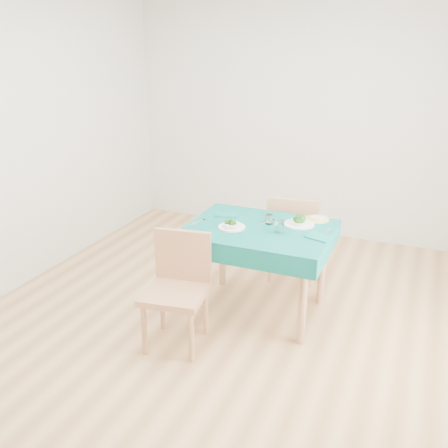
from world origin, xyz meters
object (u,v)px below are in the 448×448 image
at_px(chair_near, 174,279).
at_px(side_plate, 317,219).
at_px(bowl_far, 299,220).
at_px(table, 258,270).
at_px(bowl_near, 232,224).
at_px(chair_far, 295,220).

distance_m(chair_near, side_plate, 1.34).
relative_size(bowl_far, side_plate, 1.20).
distance_m(chair_near, bowl_far, 1.15).
relative_size(table, bowl_far, 4.58).
relative_size(chair_near, bowl_near, 5.02).
distance_m(chair_near, chair_far, 1.55).
xyz_separation_m(bowl_far, side_plate, (0.10, 0.17, -0.03)).
relative_size(chair_near, chair_far, 0.95).
relative_size(chair_far, bowl_far, 4.66).
bearing_deg(side_plate, chair_near, -126.42).
distance_m(table, bowl_near, 0.47).
distance_m(chair_near, bowl_near, 0.69).
bearing_deg(table, chair_near, -119.66).
height_order(bowl_near, side_plate, bowl_near).
bearing_deg(chair_near, bowl_far, 44.16).
xyz_separation_m(table, side_plate, (0.38, 0.36, 0.38)).
bearing_deg(chair_far, chair_near, 64.20).
bearing_deg(bowl_far, table, -146.46).
bearing_deg(chair_near, chair_far, 62.94).
relative_size(table, side_plate, 5.50).
xyz_separation_m(chair_near, chair_far, (0.49, 1.47, 0.03)).
height_order(chair_far, bowl_near, chair_far).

